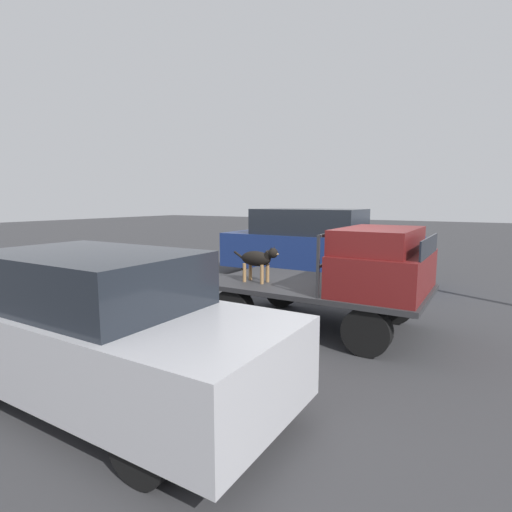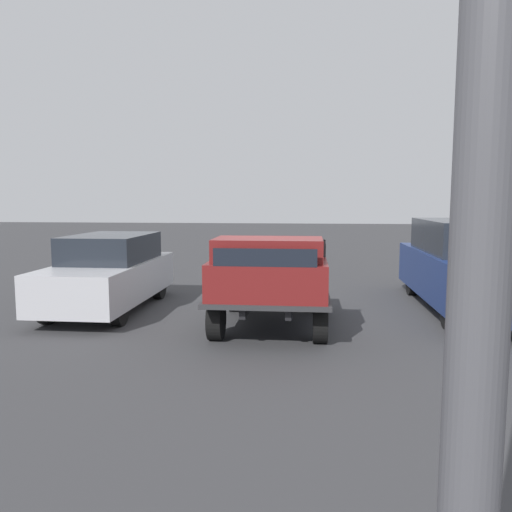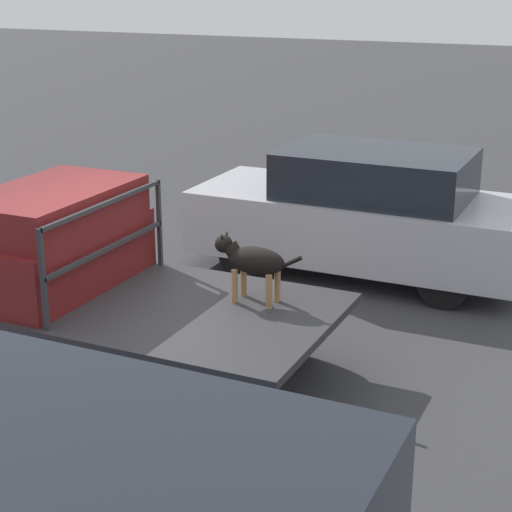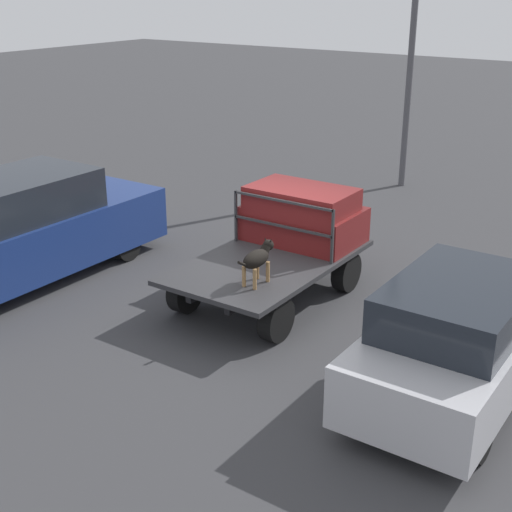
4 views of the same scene
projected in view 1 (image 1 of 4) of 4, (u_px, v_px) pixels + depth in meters
ground_plane at (316, 326)px, 6.93m from camera, size 80.00×80.00×0.00m
flatbed_truck at (316, 295)px, 6.86m from camera, size 3.61×2.08×0.75m
truck_cab at (382, 261)px, 6.21m from camera, size 1.28×1.96×0.99m
truck_headboard at (340, 250)px, 6.54m from camera, size 0.04×1.96×0.92m
dog at (259, 259)px, 6.89m from camera, size 0.91×0.26×0.65m
parked_sedan at (102, 327)px, 4.26m from camera, size 4.16×1.71×1.62m
parked_pickup_far at (315, 244)px, 11.15m from camera, size 5.35×1.90×1.93m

